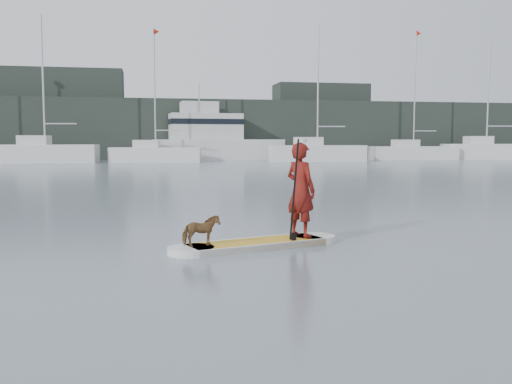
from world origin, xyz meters
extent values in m
plane|color=slate|center=(0.00, 0.00, 0.00)|extent=(140.00, 140.00, 0.00)
cube|color=gold|center=(1.13, 3.54, 0.06)|extent=(2.62, 1.51, 0.12)
cylinder|color=silver|center=(-0.07, 3.16, 0.06)|extent=(0.80, 0.80, 0.12)
cylinder|color=silver|center=(2.32, 3.91, 0.06)|extent=(0.80, 0.80, 0.12)
cube|color=silver|center=(1.02, 3.89, 0.06)|extent=(2.40, 0.81, 0.12)
cube|color=silver|center=(1.24, 3.18, 0.06)|extent=(2.40, 0.81, 0.12)
imported|color=maroon|center=(2.02, 3.82, 1.00)|extent=(0.70, 0.77, 1.76)
cylinder|color=silver|center=(2.02, 3.82, 1.91)|extent=(0.22, 0.22, 0.07)
imported|color=brown|center=(0.11, 3.22, 0.38)|extent=(0.67, 0.42, 0.53)
cylinder|color=black|center=(1.81, 3.46, 1.00)|extent=(0.12, 0.29, 1.89)
cube|color=black|center=(1.81, 3.46, 0.10)|extent=(0.10, 0.05, 0.32)
cube|color=silver|center=(-9.32, 45.13, 0.78)|extent=(8.91, 3.60, 1.56)
cube|color=silver|center=(-10.18, 45.20, 1.95)|extent=(2.59, 2.22, 0.78)
cylinder|color=#B7B7BC|center=(-9.32, 45.13, 7.03)|extent=(0.16, 0.16, 10.93)
cylinder|color=#B7B7BC|center=(-7.98, 45.02, 3.35)|extent=(2.68, 0.33, 0.11)
cube|color=silver|center=(0.01, 44.69, 0.65)|extent=(8.12, 3.56, 1.31)
cube|color=silver|center=(-0.76, 44.81, 1.63)|extent=(2.42, 2.00, 0.65)
cylinder|color=#B7B7BC|center=(0.01, 44.69, 6.35)|extent=(0.13, 0.13, 10.09)
cylinder|color=#B7B7BC|center=(1.12, 44.53, 2.80)|extent=(2.23, 0.42, 0.09)
cone|color=red|center=(0.24, 44.66, 11.30)|extent=(0.54, 0.59, 0.52)
cube|color=silver|center=(14.37, 43.18, 0.74)|extent=(8.63, 3.36, 1.48)
cube|color=silver|center=(13.52, 43.24, 1.85)|extent=(2.50, 2.09, 0.74)
cylinder|color=#B7B7BC|center=(14.37, 43.18, 6.86)|extent=(0.15, 0.15, 10.77)
cylinder|color=#B7B7BC|center=(15.63, 43.09, 3.17)|extent=(2.54, 0.29, 0.11)
cube|color=silver|center=(25.13, 46.10, 0.67)|extent=(8.55, 3.18, 1.33)
cube|color=silver|center=(24.29, 46.17, 1.66)|extent=(2.48, 1.93, 0.67)
cylinder|color=#B7B7BC|center=(25.13, 46.10, 6.85)|extent=(0.13, 0.13, 11.04)
cylinder|color=#B7B7BC|center=(26.27, 46.00, 2.85)|extent=(2.28, 0.29, 0.10)
cone|color=red|center=(25.37, 46.08, 12.27)|extent=(0.52, 0.57, 0.53)
cube|color=silver|center=(6.03, 48.37, 1.00)|extent=(12.51, 4.66, 2.01)
cube|color=silver|center=(4.81, 48.28, 3.23)|extent=(6.95, 3.51, 2.45)
cube|color=silver|center=(4.20, 48.24, 5.02)|extent=(3.58, 2.33, 1.12)
cube|color=black|center=(4.81, 48.28, 3.68)|extent=(7.08, 3.60, 0.50)
cylinder|color=#B7B7BC|center=(4.20, 48.24, 6.47)|extent=(0.11, 0.11, 1.78)
cube|color=#202823|center=(0.00, 53.00, 3.00)|extent=(90.00, 6.00, 6.00)
cube|color=#202823|center=(-10.00, 54.00, 4.50)|extent=(14.00, 4.00, 9.00)
cube|color=#202823|center=(18.00, 54.00, 4.00)|extent=(10.00, 4.00, 8.00)
cube|color=silver|center=(33.00, 45.98, 0.78)|extent=(8.86, 4.34, 1.57)
cube|color=silver|center=(32.17, 46.13, 1.96)|extent=(2.69, 2.42, 0.78)
cylinder|color=#B7B7BC|center=(33.00, 45.98, 6.60)|extent=(0.16, 0.16, 10.07)
cylinder|color=#B7B7BC|center=(34.33, 45.75, 3.36)|extent=(2.66, 0.58, 0.11)
camera|label=1|loc=(-0.77, -6.36, 1.91)|focal=40.00mm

